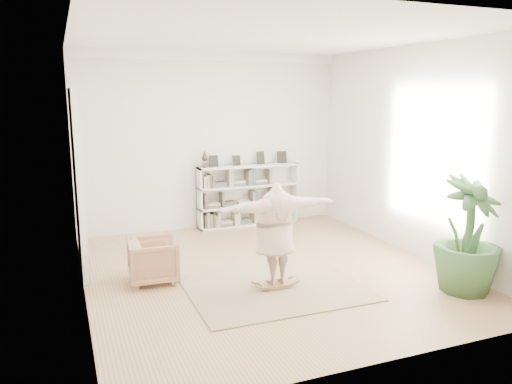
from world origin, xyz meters
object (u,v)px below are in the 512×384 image
at_px(person, 275,231).
at_px(houseplant, 468,235).
at_px(armchair, 154,261).
at_px(rocker_board, 275,284).
at_px(bookshelf, 248,196).

distance_m(person, houseplant, 2.70).
relative_size(armchair, houseplant, 0.43).
distance_m(rocker_board, houseplant, 2.81).
height_order(rocker_board, person, person).
bearing_deg(rocker_board, houseplant, -23.70).
height_order(rocker_board, houseplant, houseplant).
bearing_deg(houseplant, armchair, 153.60).
relative_size(rocker_board, person, 0.25).
bearing_deg(rocker_board, person, 63.70).
height_order(bookshelf, houseplant, houseplant).
distance_m(armchair, person, 1.90).
bearing_deg(armchair, houseplant, -112.78).
relative_size(armchair, person, 0.39).
height_order(bookshelf, rocker_board, bookshelf).
distance_m(bookshelf, houseplant, 4.88).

